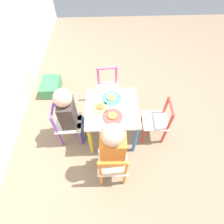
# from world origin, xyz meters

# --- Properties ---
(ground_plane) EXTENTS (6.00, 6.00, 0.00)m
(ground_plane) POSITION_xyz_m (0.00, 0.00, 0.00)
(ground_plane) COLOR #8C755B
(kids_table) EXTENTS (0.51, 0.51, 0.47)m
(kids_table) POSITION_xyz_m (0.00, 0.00, 0.39)
(kids_table) COLOR silver
(kids_table) RESTS_ON ground_plane
(chair_orange) EXTENTS (0.27, 0.27, 0.51)m
(chair_orange) POSITION_xyz_m (-0.47, 0.01, 0.25)
(chair_orange) COLOR silver
(chair_orange) RESTS_ON ground_plane
(chair_purple) EXTENTS (0.27, 0.27, 0.51)m
(chair_purple) POSITION_xyz_m (-0.01, 0.47, 0.25)
(chair_purple) COLOR silver
(chair_purple) RESTS_ON ground_plane
(chair_pink) EXTENTS (0.27, 0.27, 0.51)m
(chair_pink) POSITION_xyz_m (0.47, 0.03, 0.25)
(chair_pink) COLOR silver
(chair_pink) RESTS_ON ground_plane
(chair_red) EXTENTS (0.27, 0.27, 0.51)m
(chair_red) POSITION_xyz_m (-0.02, -0.47, 0.25)
(chair_red) COLOR silver
(chair_red) RESTS_ON ground_plane
(child_left) EXTENTS (0.22, 0.20, 0.78)m
(child_left) POSITION_xyz_m (-0.41, 0.01, 0.47)
(child_left) COLOR #4C608E
(child_left) RESTS_ON ground_plane
(child_back) EXTENTS (0.20, 0.22, 0.73)m
(child_back) POSITION_xyz_m (-0.01, 0.41, 0.44)
(child_back) COLOR #4C608E
(child_back) RESTS_ON ground_plane
(plate_left) EXTENTS (0.18, 0.18, 0.03)m
(plate_left) POSITION_xyz_m (-0.11, 0.00, 0.48)
(plate_left) COLOR #E54C47
(plate_left) RESTS_ON kids_table
(plate_back) EXTENTS (0.15, 0.15, 0.03)m
(plate_back) POSITION_xyz_m (0.00, 0.11, 0.48)
(plate_back) COLOR #EADB66
(plate_back) RESTS_ON kids_table
(plate_right) EXTENTS (0.20, 0.20, 0.03)m
(plate_right) POSITION_xyz_m (0.11, 0.00, 0.48)
(plate_right) COLOR #4C9EE0
(plate_right) RESTS_ON kids_table
(storage_bin) EXTENTS (0.34, 0.24, 0.15)m
(storage_bin) POSITION_xyz_m (0.73, 0.81, 0.08)
(storage_bin) COLOR #3D8E56
(storage_bin) RESTS_ON ground_plane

